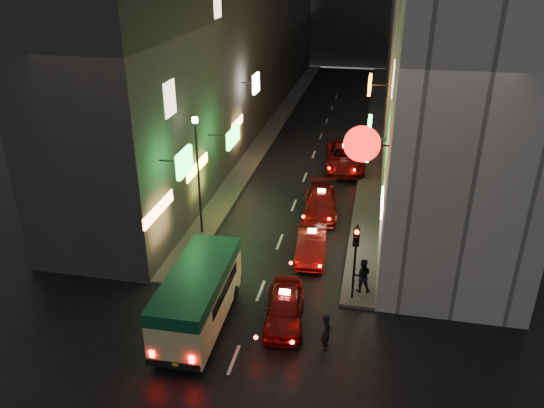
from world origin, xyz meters
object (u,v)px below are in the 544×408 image
Objects in this scene: traffic_light at (356,247)px; lamp_post at (198,169)px; pedestrian_crossing at (327,330)px; minibus at (198,292)px; taxi_near at (285,305)px.

lamp_post is (-8.20, 4.53, 1.04)m from traffic_light.
traffic_light is at bearing -28.91° from lamp_post.
pedestrian_crossing is at bearing -103.62° from traffic_light.
pedestrian_crossing is at bearing -4.08° from minibus.
lamp_post reaches higher than traffic_light.
minibus is 0.95× the size of lamp_post.
lamp_post reaches higher than taxi_near.
taxi_near is 0.80× the size of lamp_post.
traffic_light reaches higher than taxi_near.
lamp_post reaches higher than minibus.
taxi_near is at bearing 52.59° from pedestrian_crossing.
taxi_near is (3.26, 0.95, -0.83)m from minibus.
minibus is 1.68× the size of traffic_light.
taxi_near is 8.99m from lamp_post.
lamp_post is (-5.61, 6.37, 2.96)m from taxi_near.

